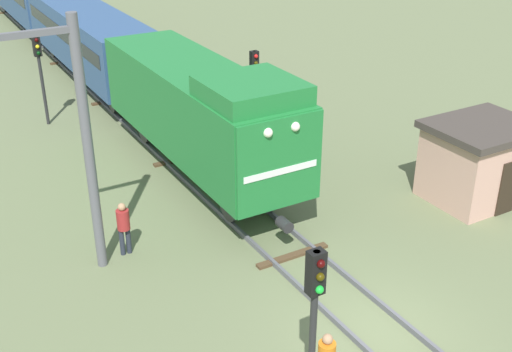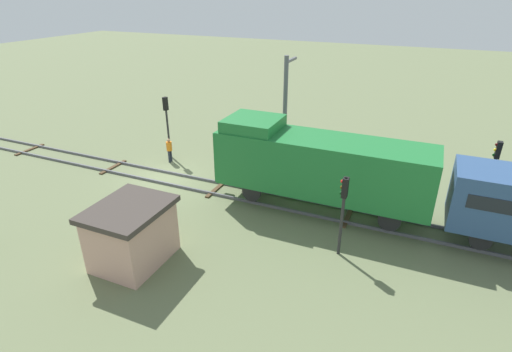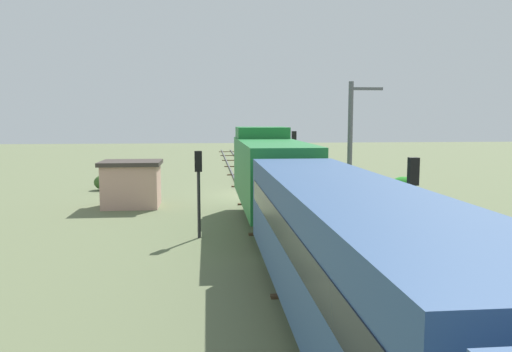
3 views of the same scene
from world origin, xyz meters
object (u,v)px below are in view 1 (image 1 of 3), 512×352
locomotive (200,107)px  catenary_mast (85,142)px  passenger_car_leading (88,35)px  traffic_signal_far (39,63)px  traffic_signal_near (314,312)px  relay_hut (479,161)px  traffic_signal_mid (254,79)px  worker_by_signal (124,224)px

locomotive → catenary_mast: 6.35m
passenger_car_leading → traffic_signal_far: bearing=-125.9°
traffic_signal_near → traffic_signal_far: size_ratio=1.08×
relay_hut → traffic_signal_near: bearing=-152.7°
traffic_signal_mid → worker_by_signal: 9.54m
traffic_signal_far → catenary_mast: bearing=-97.0°
locomotive → traffic_signal_mid: locomotive is taller
passenger_car_leading → traffic_signal_near: bearing=-97.3°
passenger_car_leading → traffic_signal_far: 6.15m
locomotive → traffic_signal_far: 9.10m
traffic_signal_near → worker_by_signal: size_ratio=2.54×
traffic_signal_near → relay_hut: (10.70, 5.53, -1.61)m
traffic_signal_near → catenary_mast: 8.23m
worker_by_signal → relay_hut: (11.70, -2.65, 0.40)m
traffic_signal_near → traffic_signal_mid: bearing=64.3°
traffic_signal_far → catenary_mast: 12.17m
locomotive → relay_hut: 9.76m
passenger_car_leading → traffic_signal_mid: size_ratio=3.65×
traffic_signal_near → worker_by_signal: bearing=97.0°
locomotive → traffic_signal_far: locomotive is taller
passenger_car_leading → relay_hut: passenger_car_leading is taller
passenger_car_leading → relay_hut: (7.50, -19.43, -1.13)m
traffic_signal_near → passenger_car_leading: bearing=82.7°
traffic_signal_near → locomotive: bearing=74.6°
locomotive → relay_hut: locomotive is taller
relay_hut → locomotive: bearing=140.9°
passenger_car_leading → relay_hut: size_ratio=4.00×
passenger_car_leading → catenary_mast: catenary_mast is taller
locomotive → traffic_signal_far: size_ratio=2.90×
locomotive → catenary_mast: size_ratio=1.59×
traffic_signal_far → worker_by_signal: 11.96m
traffic_signal_near → worker_by_signal: 8.49m
catenary_mast → passenger_car_leading: bearing=73.4°
traffic_signal_mid → catenary_mast: size_ratio=0.53×
passenger_car_leading → traffic_signal_mid: bearing=-73.2°
worker_by_signal → catenary_mast: bearing=-64.2°
passenger_car_leading → traffic_signal_near: 25.18m
traffic_signal_near → traffic_signal_far: bearing=91.1°
locomotive → traffic_signal_near: bearing=-105.4°
locomotive → catenary_mast: (-5.07, -3.67, 1.11)m
passenger_car_leading → worker_by_signal: passenger_car_leading is taller
locomotive → traffic_signal_near: size_ratio=2.69×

